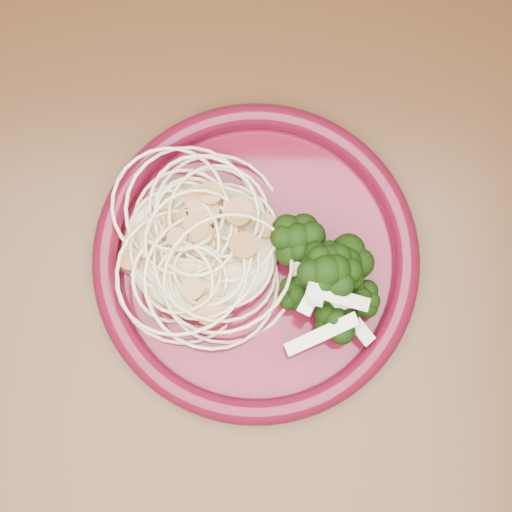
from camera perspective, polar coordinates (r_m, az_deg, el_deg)
The scene contains 6 objects.
dining_table at distance 0.72m, azimuth -0.07°, elevation -1.59°, with size 1.20×0.80×0.75m.
dinner_plate at distance 0.61m, azimuth 0.00°, elevation -0.18°, with size 0.33×0.33×0.02m.
spaghetti_pile at distance 0.61m, azimuth -4.48°, elevation 0.98°, with size 0.14×0.12×0.03m, color beige.
scallop_cluster at distance 0.57m, azimuth -4.76°, elevation 1.76°, with size 0.12×0.12×0.04m, color #A36C38, non-canonical shape.
broccoli_pile at distance 0.59m, azimuth 5.61°, elevation -0.97°, with size 0.09×0.15×0.05m, color black.
onion_garnish at distance 0.56m, azimuth 5.91°, elevation -0.38°, with size 0.06×0.09×0.06m, color beige, non-canonical shape.
Camera 1 is at (0.00, -0.12, 1.36)m, focal length 50.00 mm.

